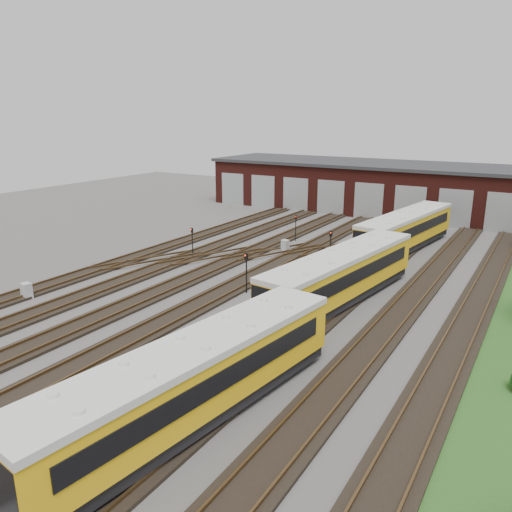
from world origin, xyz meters
The scene contains 13 objects.
ground centered at (0.00, 0.00, 0.00)m, with size 120.00×120.00×0.00m, color #474442.
track_network centered at (-0.17, 0.59, 0.11)m, with size 30.40×70.00×0.33m.
maintenance_shed centered at (-0.01, 39.97, 3.20)m, with size 51.00×12.50×6.35m.
metro_train centered at (6.00, 5.35, 2.01)m, with size 4.95×48.12×3.28m.
signal_mast_0 centered at (-10.21, 9.75, 1.65)m, with size 0.26×0.25×2.55m.
signal_mast_1 centered at (1.36, 14.38, 1.78)m, with size 0.26×0.25×2.75m.
signal_mast_2 centered at (-4.55, 19.37, 1.71)m, with size 0.24×0.22×2.66m.
signal_mast_3 centered at (-0.62, 3.80, 1.92)m, with size 0.29×0.27×2.98m.
relay_cabinet_0 centered at (-13.15, -5.15, 0.57)m, with size 0.68×0.57×1.13m, color #B5B7BB.
relay_cabinet_1 centered at (-3.62, 15.39, 0.54)m, with size 0.65×0.54×1.08m, color #B5B7BB.
relay_cabinet_2 centered at (1.36, 6.00, 0.51)m, with size 0.62×0.51×1.03m, color #B5B7BB.
relay_cabinet_3 centered at (4.48, 15.23, 0.47)m, with size 0.56×0.47×0.94m, color #B5B7BB.
relay_cabinet_4 centered at (3.97, 15.11, 0.50)m, with size 0.60×0.50×0.99m, color #B5B7BB.
Camera 1 is at (17.58, -24.88, 12.46)m, focal length 35.00 mm.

